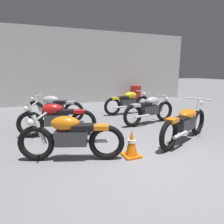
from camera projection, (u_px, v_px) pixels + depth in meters
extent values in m
plane|color=gray|center=(154.00, 164.00, 3.51)|extent=(60.00, 60.00, 0.00)
cube|color=#BCBAB7|center=(74.00, 67.00, 9.70)|extent=(12.77, 0.24, 3.60)
torus|color=black|center=(36.00, 143.00, 3.60)|extent=(0.67, 0.33, 0.67)
torus|color=black|center=(107.00, 142.00, 3.65)|extent=(0.67, 0.33, 0.67)
cylinder|color=silver|center=(39.00, 130.00, 3.55)|extent=(0.25, 0.15, 0.56)
cube|color=#38383D|center=(71.00, 138.00, 3.60)|extent=(0.62, 0.42, 0.28)
ellipsoid|color=orange|center=(65.00, 123.00, 3.54)|extent=(0.58, 0.44, 0.26)
cube|color=black|center=(83.00, 127.00, 3.57)|extent=(0.46, 0.36, 0.10)
cube|color=orange|center=(101.00, 127.00, 3.58)|extent=(0.33, 0.28, 0.08)
cylinder|color=silver|center=(42.00, 116.00, 3.50)|extent=(0.19, 0.46, 0.04)
sphere|color=white|center=(31.00, 122.00, 3.52)|extent=(0.14, 0.14, 0.14)
cylinder|color=silver|center=(94.00, 141.00, 3.77)|extent=(0.54, 0.25, 0.07)
torus|color=black|center=(30.00, 125.00, 4.85)|extent=(0.68, 0.27, 0.67)
torus|color=black|center=(83.00, 123.00, 5.03)|extent=(0.68, 0.27, 0.67)
cylinder|color=silver|center=(33.00, 114.00, 4.81)|extent=(0.25, 0.13, 0.56)
cube|color=#38383D|center=(57.00, 120.00, 4.92)|extent=(0.61, 0.37, 0.28)
ellipsoid|color=red|center=(52.00, 109.00, 4.85)|extent=(0.57, 0.39, 0.26)
cube|color=black|center=(66.00, 112.00, 4.91)|extent=(0.45, 0.33, 0.10)
cube|color=red|center=(79.00, 111.00, 4.95)|extent=(0.32, 0.26, 0.08)
cylinder|color=silver|center=(35.00, 104.00, 4.76)|extent=(0.15, 0.47, 0.04)
sphere|color=white|center=(26.00, 109.00, 4.76)|extent=(0.14, 0.14, 0.14)
cylinder|color=silver|center=(74.00, 122.00, 5.12)|extent=(0.55, 0.20, 0.07)
torus|color=black|center=(35.00, 111.00, 6.46)|extent=(0.65, 0.40, 0.67)
torus|color=black|center=(74.00, 112.00, 6.35)|extent=(0.65, 0.40, 0.67)
cylinder|color=silver|center=(37.00, 103.00, 6.40)|extent=(0.25, 0.17, 0.56)
cube|color=#38383D|center=(54.00, 108.00, 6.39)|extent=(0.62, 0.47, 0.28)
ellipsoid|color=#B7B7BC|center=(51.00, 100.00, 6.34)|extent=(0.59, 0.48, 0.26)
cube|color=black|center=(61.00, 102.00, 6.33)|extent=(0.47, 0.39, 0.10)
cube|color=#B7B7BC|center=(71.00, 103.00, 6.30)|extent=(0.34, 0.30, 0.08)
cylinder|color=silver|center=(38.00, 95.00, 6.34)|extent=(0.25, 0.45, 0.04)
sphere|color=white|center=(33.00, 99.00, 6.39)|extent=(0.14, 0.14, 0.14)
cylinder|color=silver|center=(68.00, 111.00, 6.51)|extent=(0.52, 0.31, 0.07)
torus|color=black|center=(198.00, 122.00, 5.10)|extent=(0.66, 0.37, 0.67)
torus|color=black|center=(169.00, 135.00, 4.06)|extent=(0.66, 0.37, 0.67)
cylinder|color=silver|center=(198.00, 111.00, 4.98)|extent=(0.28, 0.17, 0.66)
cube|color=#38383D|center=(185.00, 124.00, 4.56)|extent=(0.70, 0.49, 0.28)
ellipsoid|color=orange|center=(188.00, 114.00, 4.58)|extent=(0.68, 0.53, 0.22)
cube|color=black|center=(181.00, 119.00, 4.38)|extent=(0.46, 0.38, 0.10)
cube|color=orange|center=(172.00, 120.00, 4.07)|extent=(0.34, 0.30, 0.08)
cylinder|color=silver|center=(198.00, 99.00, 4.87)|extent=(0.31, 0.64, 0.04)
sphere|color=white|center=(200.00, 103.00, 5.04)|extent=(0.14, 0.14, 0.14)
cylinder|color=silver|center=(180.00, 135.00, 4.15)|extent=(0.53, 0.29, 0.07)
torus|color=black|center=(164.00, 111.00, 6.46)|extent=(0.68, 0.22, 0.67)
torus|color=black|center=(133.00, 116.00, 5.80)|extent=(0.68, 0.22, 0.67)
cylinder|color=silver|center=(163.00, 103.00, 6.36)|extent=(0.25, 0.11, 0.56)
cube|color=#38383D|center=(150.00, 110.00, 6.11)|extent=(0.60, 0.33, 0.28)
ellipsoid|color=#B7B7BC|center=(152.00, 101.00, 6.10)|extent=(0.56, 0.36, 0.26)
cube|color=black|center=(144.00, 104.00, 5.96)|extent=(0.43, 0.30, 0.10)
cube|color=#B7B7BC|center=(136.00, 105.00, 5.79)|extent=(0.31, 0.24, 0.08)
cylinder|color=silver|center=(162.00, 96.00, 6.28)|extent=(0.11, 0.48, 0.04)
sphere|color=white|center=(166.00, 99.00, 6.40)|extent=(0.14, 0.14, 0.14)
cylinder|color=silver|center=(142.00, 116.00, 5.82)|extent=(0.55, 0.16, 0.07)
torus|color=black|center=(142.00, 104.00, 7.77)|extent=(0.67, 0.14, 0.67)
torus|color=black|center=(112.00, 107.00, 7.25)|extent=(0.67, 0.14, 0.67)
cylinder|color=silver|center=(141.00, 98.00, 7.69)|extent=(0.25, 0.08, 0.56)
cube|color=#38383D|center=(128.00, 103.00, 7.49)|extent=(0.58, 0.27, 0.28)
ellipsoid|color=yellow|center=(130.00, 95.00, 7.47)|extent=(0.53, 0.30, 0.26)
cube|color=black|center=(123.00, 98.00, 7.36)|extent=(0.41, 0.26, 0.10)
cube|color=yellow|center=(115.00, 98.00, 7.23)|extent=(0.29, 0.21, 0.08)
cylinder|color=silver|center=(140.00, 91.00, 7.61)|extent=(0.06, 0.48, 0.04)
sphere|color=white|center=(144.00, 94.00, 7.71)|extent=(0.14, 0.14, 0.14)
cylinder|color=silver|center=(120.00, 107.00, 7.24)|extent=(0.55, 0.10, 0.07)
cylinder|color=red|center=(136.00, 94.00, 10.42)|extent=(0.56, 0.56, 0.85)
torus|color=red|center=(136.00, 91.00, 10.39)|extent=(0.59, 0.59, 0.03)
torus|color=red|center=(136.00, 97.00, 10.46)|extent=(0.59, 0.59, 0.03)
cube|color=orange|center=(131.00, 155.00, 3.83)|extent=(0.32, 0.32, 0.04)
cone|color=orange|center=(132.00, 142.00, 3.78)|extent=(0.24, 0.24, 0.50)
cylinder|color=white|center=(132.00, 141.00, 3.77)|extent=(0.15, 0.15, 0.06)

